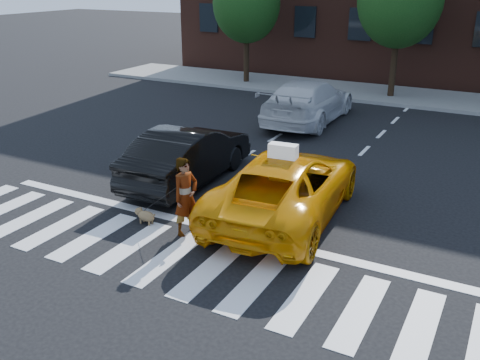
% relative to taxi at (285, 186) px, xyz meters
% --- Properties ---
extents(ground, '(120.00, 120.00, 0.00)m').
position_rel_taxi_xyz_m(ground, '(-1.29, -2.99, -0.76)').
color(ground, black).
rests_on(ground, ground).
extents(crosswalk, '(13.00, 2.40, 0.01)m').
position_rel_taxi_xyz_m(crosswalk, '(-1.29, -2.99, -0.76)').
color(crosswalk, silver).
rests_on(crosswalk, ground).
extents(stop_line, '(12.00, 0.30, 0.01)m').
position_rel_taxi_xyz_m(stop_line, '(-1.29, -1.39, -0.76)').
color(stop_line, silver).
rests_on(stop_line, ground).
extents(sidewalk_far, '(30.00, 4.00, 0.15)m').
position_rel_taxi_xyz_m(sidewalk_far, '(-1.29, 14.51, -0.69)').
color(sidewalk_far, slate).
rests_on(sidewalk_far, ground).
extents(taxi, '(2.97, 5.68, 1.53)m').
position_rel_taxi_xyz_m(taxi, '(0.00, 0.00, 0.00)').
color(taxi, orange).
rests_on(taxi, ground).
extents(black_sedan, '(1.83, 4.78, 1.55)m').
position_rel_taxi_xyz_m(black_sedan, '(-3.29, 0.85, 0.01)').
color(black_sedan, black).
rests_on(black_sedan, ground).
extents(white_suv, '(2.43, 5.70, 1.64)m').
position_rel_taxi_xyz_m(white_suv, '(-2.69, 8.40, 0.06)').
color(white_suv, silver).
rests_on(white_suv, ground).
extents(woman, '(0.58, 0.74, 1.78)m').
position_rel_taxi_xyz_m(woman, '(-1.55, -1.89, 0.12)').
color(woman, '#999999').
rests_on(woman, ground).
extents(dog, '(0.62, 0.27, 0.35)m').
position_rel_taxi_xyz_m(dog, '(-2.69, -1.92, -0.56)').
color(dog, olive).
rests_on(dog, ground).
extents(taxi_sign, '(0.67, 0.33, 0.32)m').
position_rel_taxi_xyz_m(taxi_sign, '(0.00, -0.20, 0.92)').
color(taxi_sign, white).
rests_on(taxi_sign, taxi).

